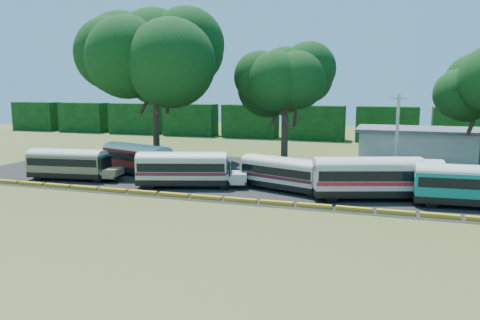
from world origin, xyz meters
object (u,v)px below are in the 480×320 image
(bus_beige, at_px, (70,162))
(bus_red, at_px, (138,157))
(bus_cream_west, at_px, (185,168))
(bus_teal, at_px, (474,183))
(bus_white_red, at_px, (370,176))
(tree_west, at_px, (154,53))

(bus_beige, distance_m, bus_red, 6.84)
(bus_cream_west, distance_m, bus_teal, 24.27)
(bus_beige, distance_m, bus_cream_west, 12.46)
(bus_teal, bearing_deg, bus_white_red, 174.59)
(bus_beige, height_order, bus_cream_west, bus_cream_west)
(bus_beige, distance_m, bus_white_red, 28.96)
(bus_red, height_order, bus_cream_west, bus_cream_west)
(bus_white_red, distance_m, bus_teal, 7.79)
(bus_red, distance_m, bus_white_red, 24.01)
(bus_teal, xyz_separation_m, tree_west, (-33.67, 11.83, 11.36))
(bus_beige, bearing_deg, tree_west, 68.50)
(bus_cream_west, distance_m, bus_white_red, 16.50)
(bus_red, distance_m, tree_west, 14.07)
(bus_beige, xyz_separation_m, bus_cream_west, (12.46, 0.35, 0.10))
(bus_teal, relative_size, tree_west, 0.56)
(bus_cream_west, bearing_deg, bus_beige, 164.29)
(bus_white_red, height_order, tree_west, tree_west)
(bus_white_red, bearing_deg, bus_red, 152.81)
(bus_teal, bearing_deg, bus_beige, 177.36)
(bus_red, height_order, bus_white_red, bus_white_red)
(bus_red, bearing_deg, bus_beige, -120.53)
(bus_beige, height_order, bus_teal, bus_teal)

